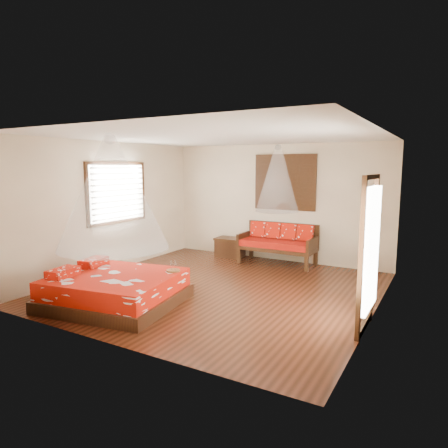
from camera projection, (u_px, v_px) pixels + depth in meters
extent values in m
cube|color=black|center=(220.00, 289.00, 7.50)|extent=(5.50, 5.50, 0.02)
cube|color=silver|center=(219.00, 136.00, 7.10)|extent=(5.50, 5.50, 0.02)
cube|color=#C0AC8C|center=(110.00, 207.00, 8.65)|extent=(0.02, 5.50, 2.80)
cube|color=#C0AC8C|center=(379.00, 225.00, 5.95)|extent=(0.02, 5.50, 2.80)
cube|color=#C0AC8C|center=(277.00, 203.00, 9.68)|extent=(5.50, 0.02, 2.80)
cube|color=#C0AC8C|center=(107.00, 237.00, 4.92)|extent=(5.50, 0.02, 2.80)
cube|color=black|center=(116.00, 298.00, 6.63)|extent=(2.26, 2.10, 0.20)
cube|color=#AE1305|center=(116.00, 284.00, 6.59)|extent=(2.15, 1.99, 0.30)
cube|color=#AE1305|center=(63.00, 272.00, 6.46)|extent=(0.36, 0.56, 0.13)
cube|color=#AE1305|center=(94.00, 262.00, 7.17)|extent=(0.36, 0.56, 0.13)
cube|color=black|center=(239.00, 254.00, 9.46)|extent=(0.08, 0.08, 0.42)
cube|color=black|center=(307.00, 262.00, 8.65)|extent=(0.08, 0.08, 0.42)
cube|color=black|center=(251.00, 249.00, 10.03)|extent=(0.08, 0.08, 0.42)
cube|color=black|center=(316.00, 256.00, 9.23)|extent=(0.08, 0.08, 0.42)
cube|color=black|center=(277.00, 248.00, 9.32)|extent=(1.77, 0.79, 0.08)
cube|color=#990B05|center=(277.00, 244.00, 9.30)|extent=(1.71, 0.73, 0.14)
cube|color=black|center=(283.00, 234.00, 9.58)|extent=(1.77, 0.06, 0.55)
cube|color=black|center=(245.00, 238.00, 9.71)|extent=(0.06, 0.79, 0.30)
cube|color=black|center=(313.00, 245.00, 8.88)|extent=(0.06, 0.79, 0.30)
cube|color=#AE1305|center=(258.00, 229.00, 9.76)|extent=(0.37, 0.20, 0.39)
cube|color=#AE1305|center=(273.00, 231.00, 9.56)|extent=(0.37, 0.20, 0.39)
cube|color=#AE1305|center=(289.00, 232.00, 9.37)|extent=(0.37, 0.20, 0.39)
cube|color=#AE1305|center=(305.00, 233.00, 9.18)|extent=(0.37, 0.20, 0.39)
cube|color=black|center=(230.00, 248.00, 10.12)|extent=(0.69, 0.51, 0.44)
cube|color=black|center=(230.00, 239.00, 10.09)|extent=(0.73, 0.55, 0.05)
cube|color=black|center=(285.00, 182.00, 9.46)|extent=(1.52, 0.06, 1.32)
cube|color=black|center=(285.00, 182.00, 9.46)|extent=(1.35, 0.04, 1.10)
cube|color=black|center=(117.00, 193.00, 8.76)|extent=(0.08, 1.74, 1.34)
cube|color=white|center=(118.00, 193.00, 8.74)|extent=(0.04, 1.54, 1.10)
cube|color=black|center=(368.00, 256.00, 5.50)|extent=(0.08, 1.02, 2.16)
cube|color=white|center=(366.00, 248.00, 5.50)|extent=(0.03, 0.82, 1.70)
cylinder|color=brown|center=(173.00, 271.00, 6.78)|extent=(0.23, 0.23, 0.03)
cone|color=white|center=(112.00, 193.00, 6.38)|extent=(1.78, 1.78, 1.80)
cone|color=white|center=(278.00, 179.00, 9.05)|extent=(0.98, 0.98, 1.50)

